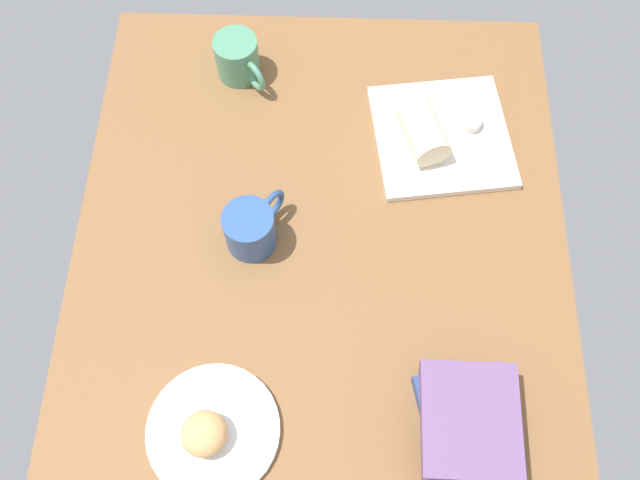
{
  "coord_description": "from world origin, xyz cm",
  "views": [
    {
      "loc": [
        -49.22,
        -1.44,
        115.46
      ],
      "look_at": [
        0.7,
        0.14,
        7.0
      ],
      "focal_mm": 37.75,
      "sensor_mm": 36.0,
      "label": 1
    }
  ],
  "objects_px": {
    "sauce_cup": "(470,122)",
    "coffee_mug": "(251,228)",
    "square_plate": "(442,137)",
    "breakfast_wrap": "(423,132)",
    "round_plate": "(213,430)",
    "second_mug": "(238,58)",
    "scone_pastry": "(204,434)",
    "book_stack": "(468,424)"
  },
  "relations": [
    {
      "from": "breakfast_wrap",
      "to": "coffee_mug",
      "type": "relative_size",
      "value": 0.92
    },
    {
      "from": "sauce_cup",
      "to": "book_stack",
      "type": "height_order",
      "value": "book_stack"
    },
    {
      "from": "scone_pastry",
      "to": "breakfast_wrap",
      "type": "relative_size",
      "value": 0.64
    },
    {
      "from": "round_plate",
      "to": "square_plate",
      "type": "relative_size",
      "value": 0.84
    },
    {
      "from": "sauce_cup",
      "to": "second_mug",
      "type": "bearing_deg",
      "value": 74.81
    },
    {
      "from": "round_plate",
      "to": "second_mug",
      "type": "height_order",
      "value": "second_mug"
    },
    {
      "from": "coffee_mug",
      "to": "scone_pastry",
      "type": "bearing_deg",
      "value": 172.4
    },
    {
      "from": "second_mug",
      "to": "square_plate",
      "type": "bearing_deg",
      "value": -110.03
    },
    {
      "from": "round_plate",
      "to": "coffee_mug",
      "type": "xyz_separation_m",
      "value": [
        0.34,
        -0.04,
        0.04
      ]
    },
    {
      "from": "sauce_cup",
      "to": "scone_pastry",
      "type": "bearing_deg",
      "value": 143.25
    },
    {
      "from": "second_mug",
      "to": "round_plate",
      "type": "bearing_deg",
      "value": -178.81
    },
    {
      "from": "sauce_cup",
      "to": "second_mug",
      "type": "height_order",
      "value": "second_mug"
    },
    {
      "from": "scone_pastry",
      "to": "square_plate",
      "type": "relative_size",
      "value": 0.29
    },
    {
      "from": "scone_pastry",
      "to": "square_plate",
      "type": "bearing_deg",
      "value": -34.46
    },
    {
      "from": "book_stack",
      "to": "square_plate",
      "type": "bearing_deg",
      "value": 1.14
    },
    {
      "from": "round_plate",
      "to": "breakfast_wrap",
      "type": "height_order",
      "value": "breakfast_wrap"
    },
    {
      "from": "breakfast_wrap",
      "to": "coffee_mug",
      "type": "bearing_deg",
      "value": -165.17
    },
    {
      "from": "breakfast_wrap",
      "to": "book_stack",
      "type": "height_order",
      "value": "breakfast_wrap"
    },
    {
      "from": "book_stack",
      "to": "scone_pastry",
      "type": "bearing_deg",
      "value": 93.8
    },
    {
      "from": "scone_pastry",
      "to": "second_mug",
      "type": "height_order",
      "value": "second_mug"
    },
    {
      "from": "coffee_mug",
      "to": "book_stack",
      "type": "bearing_deg",
      "value": -131.94
    },
    {
      "from": "sauce_cup",
      "to": "breakfast_wrap",
      "type": "relative_size",
      "value": 0.39
    },
    {
      "from": "square_plate",
      "to": "coffee_mug",
      "type": "xyz_separation_m",
      "value": [
        -0.23,
        0.35,
        0.04
      ]
    },
    {
      "from": "breakfast_wrap",
      "to": "book_stack",
      "type": "distance_m",
      "value": 0.54
    },
    {
      "from": "square_plate",
      "to": "second_mug",
      "type": "height_order",
      "value": "second_mug"
    },
    {
      "from": "round_plate",
      "to": "scone_pastry",
      "type": "distance_m",
      "value": 0.04
    },
    {
      "from": "round_plate",
      "to": "square_plate",
      "type": "height_order",
      "value": "square_plate"
    },
    {
      "from": "second_mug",
      "to": "coffee_mug",
      "type": "bearing_deg",
      "value": -171.84
    },
    {
      "from": "sauce_cup",
      "to": "book_stack",
      "type": "bearing_deg",
      "value": 175.88
    },
    {
      "from": "square_plate",
      "to": "breakfast_wrap",
      "type": "distance_m",
      "value": 0.06
    },
    {
      "from": "round_plate",
      "to": "second_mug",
      "type": "relative_size",
      "value": 1.82
    },
    {
      "from": "coffee_mug",
      "to": "second_mug",
      "type": "relative_size",
      "value": 1.06
    },
    {
      "from": "square_plate",
      "to": "coffee_mug",
      "type": "relative_size",
      "value": 2.05
    },
    {
      "from": "sauce_cup",
      "to": "coffee_mug",
      "type": "relative_size",
      "value": 0.36
    },
    {
      "from": "sauce_cup",
      "to": "breakfast_wrap",
      "type": "distance_m",
      "value": 0.11
    },
    {
      "from": "scone_pastry",
      "to": "book_stack",
      "type": "bearing_deg",
      "value": -86.2
    },
    {
      "from": "sauce_cup",
      "to": "breakfast_wrap",
      "type": "xyz_separation_m",
      "value": [
        -0.04,
        0.09,
        0.02
      ]
    },
    {
      "from": "round_plate",
      "to": "sauce_cup",
      "type": "distance_m",
      "value": 0.74
    },
    {
      "from": "sauce_cup",
      "to": "square_plate",
      "type": "bearing_deg",
      "value": 114.02
    },
    {
      "from": "square_plate",
      "to": "sauce_cup",
      "type": "height_order",
      "value": "sauce_cup"
    },
    {
      "from": "breakfast_wrap",
      "to": "sauce_cup",
      "type": "bearing_deg",
      "value": 4.81
    },
    {
      "from": "second_mug",
      "to": "book_stack",
      "type": "bearing_deg",
      "value": -149.3
    }
  ]
}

